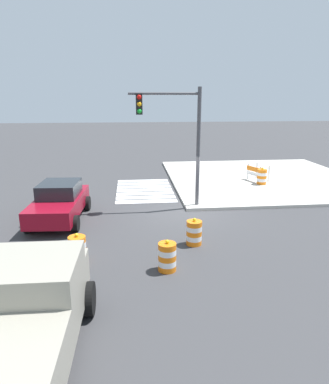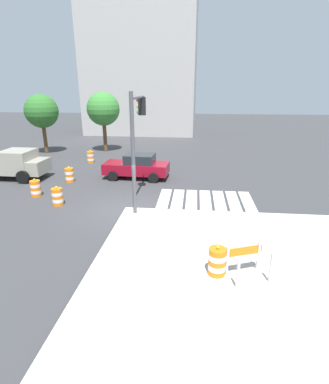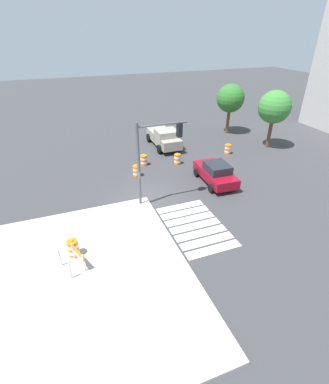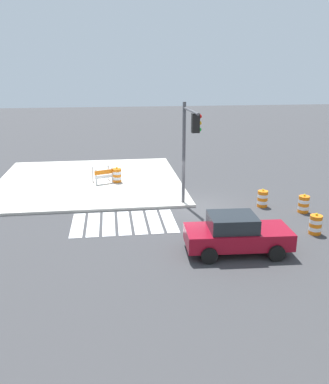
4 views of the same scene
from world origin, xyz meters
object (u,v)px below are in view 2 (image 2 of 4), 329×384
traffic_barrel_median_far (91,157)px  street_tree_streetside_mid (103,109)px  traffic_barrel_on_sidewalk (217,261)px  pickup_truck (11,164)px  sports_car (137,166)px  traffic_barrel_median_near (69,175)px  construction_barricade (245,259)px  traffic_barrel_near_corner (36,188)px  traffic_barrel_crosswalk_end (57,197)px  street_tree_streetside_near (42,112)px  traffic_light_pole (137,130)px

traffic_barrel_median_far → street_tree_streetside_mid: 5.83m
traffic_barrel_on_sidewalk → street_tree_streetside_mid: bearing=115.6°
pickup_truck → traffic_barrel_on_sidewalk: 16.38m
sports_car → traffic_barrel_median_near: size_ratio=4.31×
construction_barricade → street_tree_streetside_mid: size_ratio=0.26×
traffic_barrel_near_corner → traffic_barrel_on_sidewalk: 11.78m
traffic_barrel_median_far → street_tree_streetside_mid: size_ratio=0.19×
pickup_truck → street_tree_streetside_mid: bearing=69.6°
traffic_barrel_near_corner → traffic_barrel_crosswalk_end: size_ratio=1.00×
traffic_barrel_median_near → pickup_truck: bearing=174.6°
traffic_barrel_crosswalk_end → street_tree_streetside_near: 14.72m
traffic_barrel_median_near → street_tree_streetside_mid: size_ratio=0.19×
traffic_barrel_median_near → traffic_barrel_on_sidewalk: bearing=-47.3°
traffic_barrel_median_far → street_tree_streetside_mid: (-0.12, 4.69, 3.46)m
traffic_barrel_on_sidewalk → construction_barricade: traffic_barrel_on_sidewalk is taller
pickup_truck → traffic_barrel_on_sidewalk: size_ratio=5.08×
traffic_barrel_median_far → construction_barricade: construction_barricade is taller
traffic_barrel_median_near → traffic_barrel_on_sidewalk: (8.85, -9.58, 0.15)m
traffic_barrel_median_far → traffic_light_pole: 11.31m
pickup_truck → traffic_barrel_median_far: pickup_truck is taller
traffic_barrel_near_corner → street_tree_streetside_mid: 13.31m
sports_car → traffic_light_pole: traffic_light_pole is taller
construction_barricade → street_tree_streetside_near: (-15.55, 18.12, 3.06)m
traffic_barrel_median_near → traffic_barrel_median_far: same height
traffic_barrel_on_sidewalk → street_tree_streetside_mid: size_ratio=0.19×
pickup_truck → street_tree_streetside_mid: (3.59, 9.63, 2.94)m
traffic_barrel_near_corner → traffic_light_pole: bearing=-9.2°
pickup_truck → traffic_barrel_crosswalk_end: pickup_truck is taller
traffic_barrel_crosswalk_end → traffic_barrel_median_near: (-1.02, 4.00, 0.00)m
traffic_barrel_median_near → traffic_light_pole: 7.36m
traffic_barrel_crosswalk_end → traffic_barrel_near_corner: bearing=147.0°
traffic_barrel_crosswalk_end → construction_barricade: construction_barricade is taller
pickup_truck → traffic_barrel_median_near: (4.14, -0.39, -0.52)m
pickup_truck → traffic_barrel_near_corner: bearing=-43.9°
pickup_truck → traffic_barrel_crosswalk_end: 6.80m
traffic_light_pole → street_tree_streetside_mid: size_ratio=1.01×
pickup_truck → traffic_barrel_near_corner: pickup_truck is taller
traffic_barrel_on_sidewalk → traffic_barrel_crosswalk_end: bearing=144.5°
traffic_barrel_crosswalk_end → pickup_truck: bearing=139.6°
traffic_barrel_median_near → street_tree_streetside_mid: street_tree_streetside_mid is taller
pickup_truck → construction_barricade: bearing=-35.6°
traffic_barrel_on_sidewalk → traffic_light_pole: 7.56m
traffic_barrel_near_corner → traffic_barrel_median_near: 2.93m
traffic_barrel_median_near → street_tree_streetside_near: (-5.83, 8.59, 3.33)m
street_tree_streetside_near → pickup_truck: bearing=-78.4°
sports_car → traffic_barrel_on_sidewalk: 11.88m
sports_car → traffic_barrel_near_corner: (-5.00, -4.17, -0.36)m
sports_car → traffic_barrel_near_corner: sports_car is taller
construction_barricade → sports_car: bearing=116.9°
pickup_truck → traffic_barrel_median_near: size_ratio=5.08×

